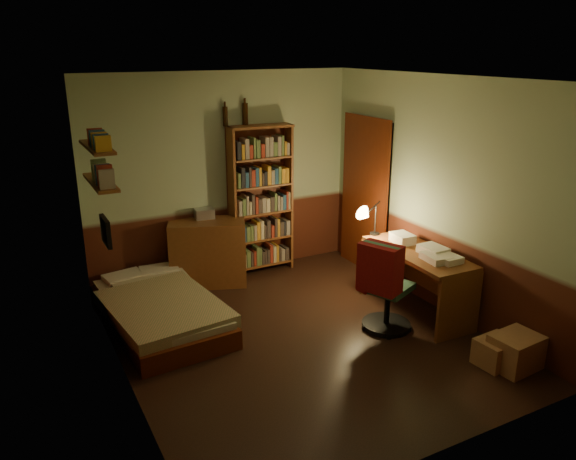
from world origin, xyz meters
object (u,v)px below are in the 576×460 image
dresser (208,253)px  bookshelf (261,200)px  desk (416,282)px  office_chair (389,281)px  cardboard_box_a (515,352)px  cardboard_box_b (496,352)px  bed (159,300)px  desk_lamp (376,214)px  mini_stereo (204,213)px

dresser → bookshelf: bearing=26.7°
bookshelf → desk: size_ratio=1.41×
office_chair → cardboard_box_a: office_chair is taller
bookshelf → cardboard_box_b: (0.94, -3.17, -0.84)m
desk → cardboard_box_a: bearing=-85.0°
bed → cardboard_box_b: 3.46m
office_chair → desk: bearing=-6.3°
dresser → cardboard_box_b: (1.73, -3.08, -0.29)m
desk_lamp → cardboard_box_a: (0.15, -2.04, -0.83)m
bookshelf → cardboard_box_a: bearing=-68.7°
bed → mini_stereo: mini_stereo is taller
bookshelf → dresser: bearing=-170.3°
dresser → mini_stereo: (0.02, 0.12, 0.48)m
dresser → office_chair: (1.27, -2.01, 0.13)m
cardboard_box_a → mini_stereo: bearing=118.7°
desk_lamp → office_chair: (-0.42, -0.84, -0.45)m
bed → desk: bearing=-25.6°
dresser → bookshelf: bookshelf is taller
desk → mini_stereo: bearing=133.7°
desk_lamp → cardboard_box_a: 2.21m
cardboard_box_a → bookshelf: bearing=107.8°
bed → desk_lamp: 2.67m
mini_stereo → desk_lamp: (1.67, -1.29, 0.11)m
dresser → cardboard_box_b: 3.55m
bookshelf → cardboard_box_a: size_ratio=4.43×
bookshelf → office_chair: bookshelf is taller
bed → bookshelf: (1.64, 0.88, 0.69)m
office_chair → cardboard_box_a: size_ratio=2.47×
bookshelf → desk_lamp: 1.55m
office_chair → dresser: bearing=99.0°
cardboard_box_a → cardboard_box_b: 0.17m
desk → desk_lamp: desk_lamp is taller
cardboard_box_b → bed: bearing=138.5°
mini_stereo → cardboard_box_a: size_ratio=0.53×
bed → desk_lamp: bearing=-12.0°
dresser → cardboard_box_a: 3.71m
mini_stereo → bookshelf: 0.77m
bookshelf → desk_lamp: (0.90, -1.25, 0.03)m
bed → office_chair: bearing=-33.5°
dresser → cardboard_box_b: size_ratio=2.58×
mini_stereo → bookshelf: (0.77, -0.04, 0.08)m
desk → cardboard_box_b: desk is taller
cardboard_box_a → desk_lamp: bearing=94.3°
bed → cardboard_box_b: (2.59, -2.29, -0.15)m
desk → office_chair: office_chair is taller
dresser → cardboard_box_a: bearing=-39.5°
desk → office_chair: size_ratio=1.27×
bed → cardboard_box_b: bed is taller
bed → office_chair: office_chair is taller
bed → bookshelf: bearing=24.5°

